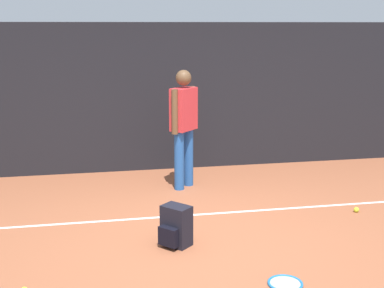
{
  "coord_description": "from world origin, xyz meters",
  "views": [
    {
      "loc": [
        -1.07,
        -5.19,
        2.31
      ],
      "look_at": [
        0.0,
        0.4,
        1.0
      ],
      "focal_mm": 48.6,
      "sensor_mm": 36.0,
      "label": 1
    }
  ],
  "objects_px": {
    "tennis_player": "(184,122)",
    "tennis_racket": "(284,285)",
    "backpack": "(176,227)",
    "tennis_ball_by_fence": "(356,210)"
  },
  "relations": [
    {
      "from": "tennis_player",
      "to": "tennis_racket",
      "type": "height_order",
      "value": "tennis_player"
    },
    {
      "from": "tennis_player",
      "to": "backpack",
      "type": "bearing_deg",
      "value": 31.38
    },
    {
      "from": "tennis_player",
      "to": "backpack",
      "type": "distance_m",
      "value": 2.18
    },
    {
      "from": "tennis_racket",
      "to": "backpack",
      "type": "bearing_deg",
      "value": 88.86
    },
    {
      "from": "tennis_player",
      "to": "tennis_racket",
      "type": "bearing_deg",
      "value": 50.93
    },
    {
      "from": "tennis_racket",
      "to": "backpack",
      "type": "height_order",
      "value": "backpack"
    },
    {
      "from": "tennis_racket",
      "to": "backpack",
      "type": "distance_m",
      "value": 1.36
    },
    {
      "from": "tennis_player",
      "to": "tennis_ball_by_fence",
      "type": "relative_size",
      "value": 25.76
    },
    {
      "from": "tennis_racket",
      "to": "tennis_ball_by_fence",
      "type": "height_order",
      "value": "tennis_ball_by_fence"
    },
    {
      "from": "tennis_ball_by_fence",
      "to": "tennis_player",
      "type": "bearing_deg",
      "value": 143.74
    }
  ]
}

